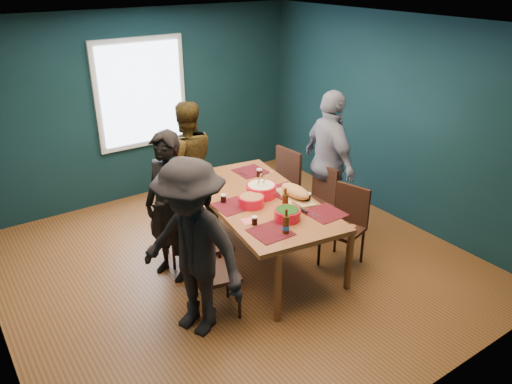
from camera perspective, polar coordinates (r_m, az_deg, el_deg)
room at (r=5.56m, az=-4.02°, el=4.94°), size 5.01×5.01×2.71m
dining_table at (r=5.67m, az=0.37°, el=-1.42°), size 1.39×2.31×0.83m
chair_left_far at (r=5.84m, az=-9.12°, el=-2.87°), size 0.53×0.53×0.98m
chair_left_mid at (r=5.35m, az=-6.64°, el=-5.14°), size 0.55×0.55×1.03m
chair_left_near at (r=4.93m, az=-5.74°, el=-8.57°), size 0.52×0.52×0.95m
chair_right_far at (r=6.67m, az=2.98°, el=1.24°), size 0.50×0.50×1.01m
chair_right_mid at (r=6.36m, az=7.14°, el=-0.53°), size 0.44×0.44×0.94m
chair_right_near at (r=5.86m, az=10.34°, el=-3.12°), size 0.53×0.53×0.94m
person_far_left at (r=5.45m, az=-9.95°, el=-1.77°), size 0.61×0.73×1.70m
person_back at (r=6.64m, az=-7.90°, el=3.22°), size 0.94×0.81×1.67m
person_right at (r=6.43m, az=8.37°, el=3.34°), size 0.67×1.16×1.86m
person_near_left at (r=4.59m, az=-7.35°, el=-6.54°), size 1.03×1.30×1.76m
bowl_salad at (r=5.44m, az=-0.53°, el=-0.99°), size 0.28×0.28×0.12m
bowl_dumpling at (r=5.66m, az=0.60°, el=0.26°), size 0.34×0.34×0.32m
bowl_herbs at (r=5.16m, az=3.60°, el=-2.54°), size 0.27×0.27×0.12m
cutting_board at (r=5.62m, az=4.50°, el=-0.07°), size 0.41×0.70×0.15m
small_bowl at (r=6.01m, az=-5.69°, el=1.24°), size 0.15×0.15×0.06m
beer_bottle_a at (r=4.89m, az=3.45°, el=-3.75°), size 0.07×0.07×0.26m
beer_bottle_b at (r=5.34m, az=3.36°, el=-1.10°), size 0.07×0.07×0.26m
cola_glass_a at (r=5.06m, az=-0.17°, el=-3.24°), size 0.06×0.06×0.09m
cola_glass_b at (r=5.55m, az=5.91°, el=-0.58°), size 0.08×0.08×0.10m
cola_glass_c at (r=6.18m, az=0.39°, el=2.25°), size 0.07×0.07×0.10m
cola_glass_d at (r=5.53m, az=-3.75°, el=-0.70°), size 0.07×0.07×0.09m
napkin_a at (r=5.85m, az=2.72°, el=0.27°), size 0.13×0.13×0.00m
napkin_b at (r=5.14m, az=-0.79°, el=-3.35°), size 0.18×0.18×0.00m
napkin_c at (r=5.30m, az=7.76°, el=-2.66°), size 0.17×0.17×0.00m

